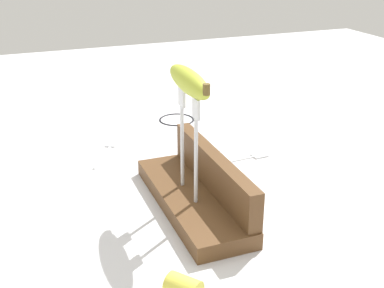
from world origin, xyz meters
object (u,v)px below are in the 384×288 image
(banana_raised_center, at_px, (189,81))
(fork_fallen_far, at_px, (243,158))
(fork_stand_center, at_px, (189,135))
(wire_coil, at_px, (177,119))
(banana_chunk_near, at_px, (183,288))
(fork_fallen_near, at_px, (107,149))

(banana_raised_center, bearing_deg, fork_fallen_far, 129.18)
(banana_raised_center, height_order, fork_fallen_far, banana_raised_center)
(fork_stand_center, xyz_separation_m, banana_raised_center, (-0.00, 0.00, 0.10))
(fork_fallen_far, bearing_deg, fork_stand_center, -50.81)
(fork_stand_center, relative_size, wire_coil, 1.99)
(banana_chunk_near, height_order, wire_coil, banana_chunk_near)
(fork_fallen_far, bearing_deg, wire_coil, -169.85)
(banana_raised_center, xyz_separation_m, wire_coil, (-0.47, 0.14, -0.25))
(banana_raised_center, bearing_deg, banana_chunk_near, -22.78)
(fork_fallen_near, bearing_deg, banana_raised_center, 15.52)
(fork_stand_center, relative_size, fork_fallen_near, 1.34)
(fork_stand_center, relative_size, banana_raised_center, 1.07)
(fork_fallen_near, bearing_deg, fork_fallen_far, 60.01)
(banana_raised_center, relative_size, banana_chunk_near, 3.03)
(fork_fallen_far, distance_m, banana_chunk_near, 0.49)
(fork_stand_center, relative_size, banana_chunk_near, 3.25)
(fork_fallen_near, xyz_separation_m, banana_chunk_near, (0.56, -0.01, 0.01))
(banana_raised_center, height_order, wire_coil, banana_raised_center)
(banana_raised_center, relative_size, wire_coil, 1.85)
(banana_raised_center, bearing_deg, fork_fallen_near, -164.48)
(fork_fallen_near, bearing_deg, fork_stand_center, 15.51)
(fork_stand_center, distance_m, fork_fallen_near, 0.36)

